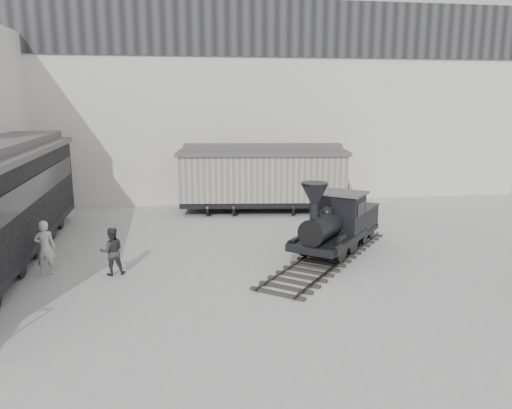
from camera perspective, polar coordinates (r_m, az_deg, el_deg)
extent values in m
plane|color=#9E9E9B|center=(15.33, 5.25, -10.27)|extent=(90.00, 90.00, 0.00)
cube|color=silver|center=(28.94, -2.15, 11.41)|extent=(34.00, 2.40, 11.00)
cube|color=#232326|center=(27.95, -1.88, 19.62)|extent=(34.00, 0.12, 3.00)
cube|color=black|center=(18.66, 8.13, -5.98)|extent=(6.75, 7.67, 0.15)
cube|color=#2D2D30|center=(18.89, 6.27, -5.57)|extent=(5.39, 6.56, 0.05)
cube|color=#2D2D30|center=(18.43, 10.04, -6.13)|extent=(5.39, 6.56, 0.05)
cylinder|color=black|center=(18.35, 5.57, -4.34)|extent=(0.72, 0.85, 1.01)
cylinder|color=black|center=(17.84, 9.76, -4.95)|extent=(0.72, 0.85, 1.01)
cylinder|color=black|center=(19.40, 7.03, -3.47)|extent=(0.72, 0.85, 1.01)
cylinder|color=black|center=(18.92, 11.02, -4.01)|extent=(0.72, 0.85, 1.01)
cube|color=black|center=(18.59, 8.35, -3.86)|extent=(3.50, 3.71, 0.26)
cylinder|color=black|center=(17.86, 7.64, -2.54)|extent=(2.04, 2.21, 0.91)
cylinder|color=black|center=(16.95, 6.65, -0.82)|extent=(0.33, 0.33, 0.55)
cone|color=black|center=(16.83, 6.70, 1.15)|extent=(1.24, 1.24, 0.64)
sphere|color=black|center=(18.08, 8.13, -0.94)|extent=(0.48, 0.48, 0.48)
cube|color=black|center=(19.13, 9.34, -0.85)|extent=(2.16, 2.09, 1.42)
cube|color=#575454|center=(18.98, 9.42, 1.35)|extent=(2.42, 2.34, 0.07)
cube|color=black|center=(20.75, 10.91, -1.33)|extent=(2.43, 2.46, 0.82)
cylinder|color=black|center=(26.02, -3.96, -0.06)|extent=(1.94, 0.99, 0.74)
cylinder|color=black|center=(26.18, 5.43, -0.01)|extent=(1.94, 0.99, 0.74)
cube|color=black|center=(25.98, 0.75, 0.37)|extent=(8.61, 3.46, 0.28)
cube|color=gray|center=(25.74, 0.76, 3.21)|extent=(8.62, 3.55, 2.32)
cube|color=#575454|center=(25.58, 0.77, 5.99)|extent=(8.93, 3.87, 0.19)
cube|color=#575454|center=(25.56, 0.77, 6.57)|extent=(8.07, 2.21, 0.33)
cylinder|color=black|center=(23.80, -24.65, -2.08)|extent=(2.40, 0.94, 0.91)
cube|color=black|center=(19.26, -23.62, 1.91)|extent=(0.21, 12.15, 0.81)
imported|color=silver|center=(18.11, -22.98, -4.56)|extent=(0.68, 0.45, 1.86)
imported|color=#333337|center=(17.38, -16.14, -5.16)|extent=(0.89, 0.75, 1.62)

